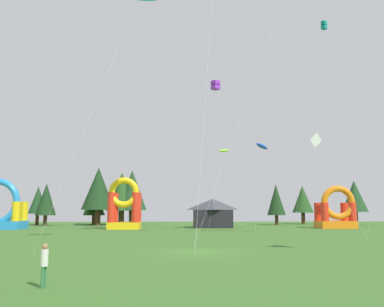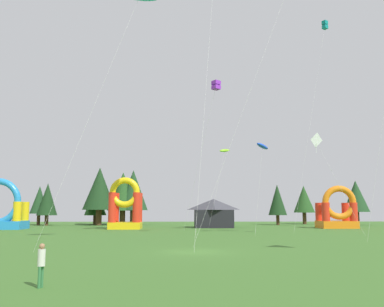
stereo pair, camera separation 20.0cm
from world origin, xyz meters
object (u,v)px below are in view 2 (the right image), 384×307
(person_near_camera, at_px, (41,261))
(kite_white_diamond, at_px, (316,141))
(inflatable_yellow_castle, at_px, (125,209))
(festival_tent, at_px, (214,213))
(kite_lime_parafoil, at_px, (225,151))
(kite_blue_parafoil, at_px, (263,146))
(kite_purple_box, at_px, (216,85))
(inflatable_blue_arch, at_px, (337,213))
(kite_teal_box, at_px, (325,26))

(person_near_camera, bearing_deg, kite_white_diamond, 161.60)
(inflatable_yellow_castle, xyz_separation_m, festival_tent, (12.35, 3.90, -0.66))
(kite_white_diamond, height_order, festival_tent, kite_white_diamond)
(kite_lime_parafoil, distance_m, inflatable_yellow_castle, 15.78)
(person_near_camera, bearing_deg, kite_blue_parafoil, 171.40)
(kite_blue_parafoil, distance_m, inflatable_yellow_castle, 21.44)
(kite_purple_box, height_order, inflatable_yellow_castle, kite_purple_box)
(inflatable_blue_arch, bearing_deg, kite_blue_parafoil, -135.30)
(kite_purple_box, distance_m, inflatable_yellow_castle, 20.86)
(kite_purple_box, xyz_separation_m, person_near_camera, (-9.12, -32.59, -16.48))
(kite_lime_parafoil, bearing_deg, kite_purple_box, -107.50)
(person_near_camera, bearing_deg, inflatable_blue_arch, 164.26)
(kite_lime_parafoil, height_order, kite_blue_parafoil, kite_lime_parafoil)
(kite_teal_box, bearing_deg, festival_tent, 150.46)
(festival_tent, bearing_deg, kite_purple_box, -92.60)
(kite_purple_box, distance_m, festival_tent, 20.05)
(kite_teal_box, distance_m, inflatable_blue_arch, 25.90)
(kite_teal_box, xyz_separation_m, person_near_camera, (-24.30, -37.23, -26.30))
(inflatable_blue_arch, distance_m, inflatable_yellow_castle, 29.67)
(kite_white_diamond, bearing_deg, kite_purple_box, 154.08)
(kite_white_diamond, xyz_separation_m, kite_lime_parafoil, (-8.72, 9.45, 0.26))
(inflatable_blue_arch, xyz_separation_m, inflatable_yellow_castle, (-29.63, -1.28, 0.63))
(kite_blue_parafoil, bearing_deg, person_near_camera, -115.05)
(kite_white_diamond, distance_m, kite_lime_parafoil, 12.86)
(kite_lime_parafoil, relative_size, person_near_camera, 6.73)
(kite_blue_parafoil, relative_size, inflatable_blue_arch, 1.71)
(kite_lime_parafoil, height_order, inflatable_blue_arch, kite_lime_parafoil)
(kite_white_diamond, height_order, kite_lime_parafoil, kite_lime_parafoil)
(inflatable_blue_arch, bearing_deg, kite_lime_parafoil, -160.67)
(person_near_camera, bearing_deg, inflatable_yellow_castle, -159.92)
(kite_blue_parafoil, relative_size, festival_tent, 1.84)
(inflatable_yellow_castle, bearing_deg, kite_blue_parafoil, -34.57)
(kite_white_diamond, xyz_separation_m, inflatable_yellow_castle, (-21.90, 13.94, -7.15))
(festival_tent, bearing_deg, inflatable_yellow_castle, -162.47)
(kite_lime_parafoil, distance_m, kite_teal_box, 21.93)
(kite_blue_parafoil, bearing_deg, inflatable_yellow_castle, 145.43)
(festival_tent, bearing_deg, person_near_camera, -102.04)
(kite_purple_box, bearing_deg, festival_tent, 87.40)
(festival_tent, bearing_deg, kite_teal_box, -29.54)
(kite_purple_box, relative_size, festival_tent, 3.25)
(inflatable_blue_arch, bearing_deg, inflatable_yellow_castle, -177.52)
(kite_blue_parafoil, bearing_deg, kite_purple_box, 153.18)
(festival_tent, bearing_deg, kite_lime_parafoil, -84.27)
(kite_lime_parafoil, xyz_separation_m, festival_tent, (-0.84, 8.39, -8.07))
(kite_white_diamond, bearing_deg, person_near_camera, -124.85)
(festival_tent, bearing_deg, inflatable_blue_arch, -8.61)
(kite_white_diamond, height_order, person_near_camera, kite_white_diamond)
(kite_teal_box, relative_size, kite_purple_box, 1.55)
(kite_purple_box, relative_size, person_near_camera, 11.49)
(kite_white_diamond, distance_m, person_near_camera, 34.88)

